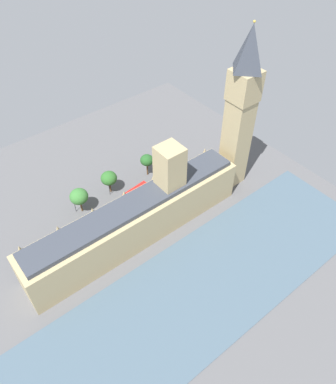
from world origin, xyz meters
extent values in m
plane|color=#565659|center=(0.00, 0.00, 0.00)|extent=(148.03, 148.03, 0.00)
cube|color=#475B6B|center=(-30.75, 0.00, 0.12)|extent=(36.09, 133.22, 0.25)
cube|color=tan|center=(-2.00, 0.00, 7.31)|extent=(12.65, 78.03, 14.61)
cube|color=tan|center=(-2.00, -14.04, 15.32)|extent=(7.75, 7.75, 30.64)
cube|color=#383D47|center=(-2.00, 0.00, 15.41)|extent=(9.62, 74.91, 1.60)
cone|color=tan|center=(3.93, -35.11, 15.71)|extent=(1.20, 1.20, 2.20)
cone|color=tan|center=(3.93, -23.41, 15.88)|extent=(1.20, 1.20, 2.54)
cone|color=tan|center=(3.93, -11.70, 15.77)|extent=(1.20, 1.20, 2.31)
cone|color=tan|center=(3.93, 0.00, 15.60)|extent=(1.20, 1.20, 1.98)
cone|color=tan|center=(3.93, 11.70, 15.55)|extent=(1.20, 1.20, 1.88)
cone|color=tan|center=(3.93, 23.41, 15.62)|extent=(1.20, 1.20, 2.01)
cone|color=tan|center=(3.93, 35.11, 15.66)|extent=(1.20, 1.20, 2.09)
cube|color=tan|center=(-1.57, -44.93, 17.67)|extent=(7.83, 7.83, 35.35)
cube|color=tan|center=(-1.57, -44.93, 40.60)|extent=(8.61, 8.61, 10.51)
cylinder|color=silver|center=(2.89, -44.93, 40.60)|extent=(0.25, 5.95, 5.95)
torus|color=black|center=(2.89, -44.93, 40.60)|extent=(0.24, 6.19, 6.19)
cylinder|color=silver|center=(-1.57, -49.39, 40.60)|extent=(5.95, 0.25, 5.95)
torus|color=black|center=(-1.57, -49.39, 40.60)|extent=(6.19, 0.24, 6.19)
pyramid|color=#383D47|center=(-1.57, -44.93, 52.95)|extent=(8.61, 8.61, 14.19)
sphere|color=gold|center=(-1.57, -44.93, 60.45)|extent=(0.80, 0.80, 0.80)
cube|color=red|center=(12.86, -9.94, 2.65)|extent=(3.59, 10.71, 4.20)
cube|color=black|center=(12.86, -9.94, 2.73)|extent=(3.61, 10.31, 0.70)
cylinder|color=black|center=(11.32, -6.40, 0.55)|extent=(0.46, 1.13, 1.10)
cylinder|color=black|center=(13.61, -6.16, 0.55)|extent=(0.46, 1.13, 1.10)
cylinder|color=black|center=(12.10, -13.71, 0.55)|extent=(0.46, 1.13, 1.10)
cylinder|color=black|center=(14.39, -13.47, 0.55)|extent=(0.46, 1.13, 1.10)
cube|color=#B7B7BC|center=(12.67, 15.92, 0.72)|extent=(1.81, 4.06, 0.75)
cube|color=black|center=(12.67, 15.72, 1.42)|extent=(1.50, 2.29, 0.65)
cylinder|color=black|center=(11.86, 17.19, 0.34)|extent=(0.27, 0.69, 0.68)
cylinder|color=black|center=(13.42, 17.22, 0.34)|extent=(0.27, 0.69, 0.68)
cylinder|color=black|center=(11.92, 14.61, 0.34)|extent=(0.27, 0.69, 0.68)
cylinder|color=black|center=(13.48, 14.65, 0.34)|extent=(0.27, 0.69, 0.68)
cube|color=gold|center=(11.36, 27.88, 0.72)|extent=(2.24, 4.80, 0.75)
cube|color=black|center=(11.38, 27.64, 1.42)|extent=(1.77, 2.73, 0.65)
cylinder|color=black|center=(10.39, 29.29, 0.34)|extent=(0.31, 0.70, 0.68)
cylinder|color=black|center=(12.07, 29.43, 0.34)|extent=(0.31, 0.70, 0.68)
cylinder|color=black|center=(10.65, 26.32, 0.34)|extent=(0.31, 0.70, 0.68)
cylinder|color=black|center=(12.33, 26.46, 0.34)|extent=(0.31, 0.70, 0.68)
cylinder|color=black|center=(6.92, 5.27, 0.67)|extent=(0.63, 0.63, 1.34)
sphere|color=#8C6647|center=(6.92, 5.27, 1.47)|extent=(0.26, 0.26, 0.26)
cube|color=#336B60|center=(6.75, 5.49, 0.74)|extent=(0.30, 0.27, 0.24)
cylinder|color=brown|center=(20.99, -21.19, 2.71)|extent=(0.56, 0.56, 5.42)
ellipsoid|color=#235623|center=(20.99, -21.19, 7.35)|extent=(5.15, 5.15, 4.38)
cylinder|color=brown|center=(21.85, -4.44, 2.28)|extent=(0.56, 0.56, 4.56)
ellipsoid|color=#2D6628|center=(21.85, -4.44, 6.82)|extent=(6.03, 6.03, 5.13)
cylinder|color=brown|center=(19.80, 9.09, 2.46)|extent=(0.56, 0.56, 4.92)
ellipsoid|color=#387533|center=(19.80, 9.09, 7.35)|extent=(6.49, 6.49, 5.52)
cylinder|color=black|center=(20.65, -3.39, 2.83)|extent=(0.18, 0.18, 5.66)
sphere|color=#F2EAC6|center=(20.65, -3.39, 5.94)|extent=(0.56, 0.56, 0.56)
cylinder|color=black|center=(20.93, 10.94, 3.08)|extent=(0.18, 0.18, 6.15)
sphere|color=#F2EAC6|center=(20.93, 10.94, 6.43)|extent=(0.56, 0.56, 0.56)
camera|label=1|loc=(-71.90, 42.46, 100.54)|focal=35.23mm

